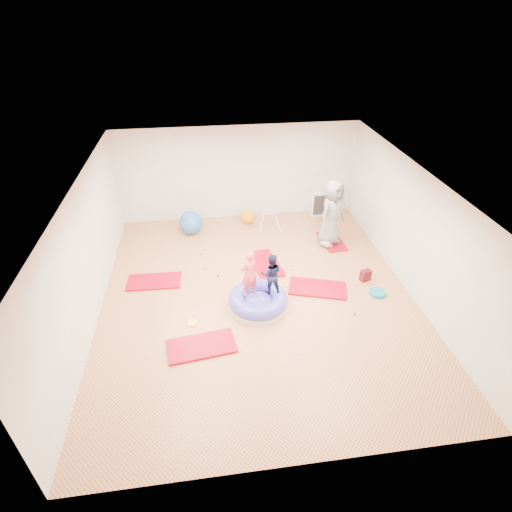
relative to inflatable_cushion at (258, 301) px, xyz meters
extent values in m
cube|color=tan|center=(0.05, 0.38, -0.16)|extent=(7.00, 8.00, 0.01)
cube|color=silver|center=(0.05, 0.38, 2.64)|extent=(7.00, 8.00, 0.01)
cube|color=white|center=(0.05, 4.38, 1.24)|extent=(7.00, 0.01, 2.80)
cube|color=white|center=(0.05, -3.62, 1.24)|extent=(7.00, 0.01, 2.80)
cube|color=white|center=(-3.45, 0.38, 1.24)|extent=(0.01, 8.00, 2.80)
cube|color=white|center=(3.55, 0.38, 1.24)|extent=(0.01, 8.00, 2.80)
cube|color=red|center=(-1.28, -1.06, -0.13)|extent=(1.41, 0.83, 0.06)
cube|color=red|center=(-2.36, 1.22, -0.13)|extent=(1.29, 0.67, 0.05)
cube|color=red|center=(0.42, 1.59, -0.13)|extent=(0.84, 1.36, 0.05)
cube|color=red|center=(1.48, 0.42, -0.13)|extent=(1.47, 1.03, 0.06)
cube|color=red|center=(2.44, 2.44, -0.14)|extent=(0.62, 1.11, 0.04)
cylinder|color=white|center=(0.00, 0.00, -0.09)|extent=(1.27, 1.27, 0.14)
torus|color=#4F4CBE|center=(0.00, 0.00, 0.04)|extent=(1.31, 1.31, 0.35)
ellipsoid|color=#4F4CBE|center=(0.00, 0.00, -0.04)|extent=(0.69, 0.69, 0.31)
imported|color=#F94857|center=(-0.18, 0.06, 0.77)|extent=(0.48, 0.43, 1.11)
imported|color=#161A38|center=(0.29, 0.07, 0.70)|extent=(0.50, 0.41, 0.96)
imported|color=slate|center=(2.32, 2.37, 0.80)|extent=(1.06, 1.00, 1.82)
ellipsoid|color=#98B5D6|center=(2.19, 2.23, -0.02)|extent=(0.34, 0.22, 0.20)
sphere|color=beige|center=(2.19, 2.07, 0.01)|extent=(0.16, 0.16, 0.16)
sphere|color=#2A64B5|center=(-1.13, 1.60, -0.13)|extent=(0.06, 0.06, 0.06)
sphere|color=yellow|center=(1.31, 1.59, -0.13)|extent=(0.06, 0.06, 0.06)
sphere|color=yellow|center=(1.09, 1.42, -0.13)|extent=(0.06, 0.06, 0.06)
sphere|color=#EB123C|center=(-1.19, 2.31, -0.13)|extent=(0.06, 0.06, 0.06)
sphere|color=#2A64B5|center=(-0.82, 1.25, -0.13)|extent=(0.06, 0.06, 0.06)
sphere|color=#EB123C|center=(0.04, -0.28, -0.13)|extent=(0.06, 0.06, 0.06)
sphere|color=green|center=(2.04, -0.56, -0.13)|extent=(0.06, 0.06, 0.06)
sphere|color=#2A64B5|center=(-1.45, 3.51, 0.17)|extent=(0.66, 0.66, 0.66)
sphere|color=#F79D00|center=(0.24, 3.87, 0.05)|extent=(0.41, 0.41, 0.41)
cylinder|color=silver|center=(0.54, 3.20, 0.12)|extent=(0.20, 0.20, 0.52)
cylinder|color=silver|center=(0.54, 3.64, 0.12)|extent=(0.20, 0.20, 0.52)
cylinder|color=silver|center=(1.03, 3.20, 0.12)|extent=(0.20, 0.20, 0.52)
cylinder|color=silver|center=(1.03, 3.64, 0.12)|extent=(0.20, 0.20, 0.52)
cylinder|color=silver|center=(0.79, 3.42, 0.35)|extent=(0.51, 0.03, 0.03)
sphere|color=#EB123C|center=(0.53, 3.42, 0.35)|extent=(0.06, 0.06, 0.06)
sphere|color=#2A64B5|center=(1.04, 3.42, 0.35)|extent=(0.06, 0.06, 0.06)
cube|color=silver|center=(2.62, 4.18, 0.22)|extent=(0.75, 0.37, 0.75)
cube|color=#272727|center=(2.62, 4.00, 0.22)|extent=(0.65, 0.02, 0.65)
cube|color=silver|center=(2.62, 4.12, 0.22)|extent=(0.02, 0.26, 0.66)
cube|color=silver|center=(2.62, 4.12, 0.22)|extent=(0.66, 0.26, 0.02)
cylinder|color=#13779D|center=(2.80, 0.05, -0.12)|extent=(0.38, 0.38, 0.08)
cube|color=maroon|center=(2.71, 0.61, -0.02)|extent=(0.28, 0.22, 0.28)
cylinder|color=yellow|center=(-1.45, -0.35, -0.14)|extent=(0.21, 0.21, 0.03)
camera|label=1|loc=(-0.97, -6.72, 5.68)|focal=28.00mm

